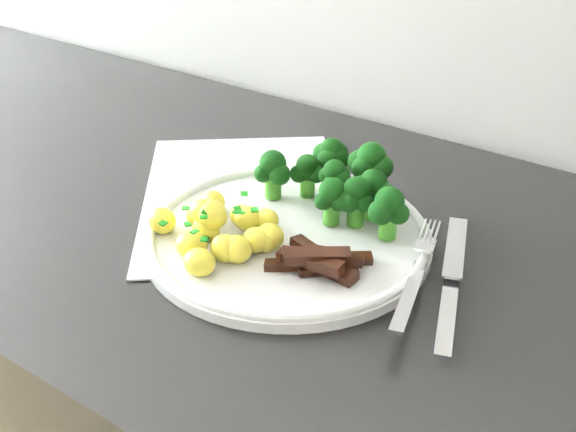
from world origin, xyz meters
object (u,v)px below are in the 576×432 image
object	(u,v)px
recipe_paper	(243,196)
knife	(449,296)
beef_strips	(320,260)
broccoli	(345,179)
plate	(288,235)
fork	(415,277)
potatoes	(220,227)

from	to	relation	value
recipe_paper	knife	world-z (taller)	knife
beef_strips	broccoli	bearing A→B (deg)	109.76
recipe_paper	plate	bearing A→B (deg)	-26.14
broccoli	fork	size ratio (longest dim) A/B	0.99
broccoli	potatoes	xyz separation A→B (m)	(-0.07, -0.12, -0.02)
plate	knife	xyz separation A→B (m)	(0.17, -0.00, 0.00)
broccoli	fork	world-z (taller)	broccoli
beef_strips	knife	size ratio (longest dim) A/B	0.43
potatoes	fork	size ratio (longest dim) A/B	0.74
beef_strips	fork	xyz separation A→B (m)	(0.08, 0.03, -0.00)
recipe_paper	broccoli	distance (m)	0.13
recipe_paper	knife	xyz separation A→B (m)	(0.27, -0.05, 0.01)
plate	potatoes	bearing A→B (deg)	-133.16
knife	broccoli	bearing A→B (deg)	154.01
beef_strips	fork	distance (m)	0.09
plate	recipe_paper	bearing A→B (deg)	153.86
fork	knife	distance (m)	0.03
broccoli	beef_strips	bearing A→B (deg)	-70.24
recipe_paper	fork	xyz separation A→B (m)	(0.24, -0.05, 0.02)
potatoes	knife	world-z (taller)	potatoes
beef_strips	fork	bearing A→B (deg)	18.59
recipe_paper	fork	bearing A→B (deg)	-12.72
broccoli	beef_strips	size ratio (longest dim) A/B	2.07
recipe_paper	potatoes	size ratio (longest dim) A/B	2.81
recipe_paper	potatoes	distance (m)	0.11
fork	broccoli	bearing A→B (deg)	146.85
broccoli	knife	world-z (taller)	broccoli
broccoli	knife	size ratio (longest dim) A/B	0.88
plate	knife	size ratio (longest dim) A/B	1.42
recipe_paper	plate	size ratio (longest dim) A/B	1.30
potatoes	plate	bearing A→B (deg)	46.84
potatoes	broccoli	bearing A→B (deg)	60.58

